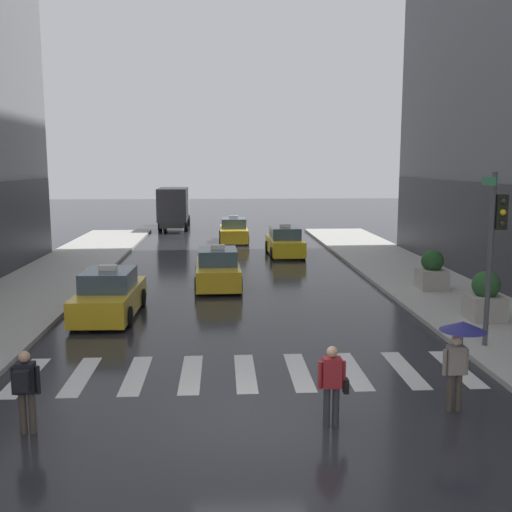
{
  "coord_description": "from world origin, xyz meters",
  "views": [
    {
      "loc": [
        -0.57,
        -11.16,
        5.13
      ],
      "look_at": [
        0.56,
        8.0,
        2.18
      ],
      "focal_mm": 41.6,
      "sensor_mm": 36.0,
      "label": 1
    }
  ],
  "objects_px": {
    "planter_mid_block": "(432,271)",
    "taxi_second": "(218,269)",
    "taxi_lead": "(110,296)",
    "traffic_light_pole": "(495,235)",
    "pedestrian_with_handbag": "(332,382)",
    "box_truck": "(174,206)",
    "taxi_fourth": "(234,231)",
    "pedestrian_with_backpack": "(25,386)",
    "taxi_third": "(285,243)",
    "planter_near_corner": "(485,298)",
    "pedestrian_with_umbrella": "(460,341)"
  },
  "relations": [
    {
      "from": "planter_mid_block",
      "to": "taxi_second",
      "type": "bearing_deg",
      "value": 168.54
    },
    {
      "from": "taxi_lead",
      "to": "taxi_second",
      "type": "height_order",
      "value": "same"
    },
    {
      "from": "traffic_light_pole",
      "to": "pedestrian_with_handbag",
      "type": "distance_m",
      "value": 7.38
    },
    {
      "from": "pedestrian_with_handbag",
      "to": "traffic_light_pole",
      "type": "bearing_deg",
      "value": 41.06
    },
    {
      "from": "taxi_second",
      "to": "planter_mid_block",
      "type": "height_order",
      "value": "taxi_second"
    },
    {
      "from": "traffic_light_pole",
      "to": "box_truck",
      "type": "bearing_deg",
      "value": 109.25
    },
    {
      "from": "taxi_fourth",
      "to": "traffic_light_pole",
      "type": "bearing_deg",
      "value": -74.53
    },
    {
      "from": "taxi_second",
      "to": "pedestrian_with_backpack",
      "type": "relative_size",
      "value": 2.78
    },
    {
      "from": "taxi_third",
      "to": "planter_mid_block",
      "type": "relative_size",
      "value": 2.86
    },
    {
      "from": "taxi_second",
      "to": "pedestrian_with_backpack",
      "type": "height_order",
      "value": "taxi_second"
    },
    {
      "from": "traffic_light_pole",
      "to": "planter_mid_block",
      "type": "xyz_separation_m",
      "value": [
        1.08,
        7.57,
        -2.38
      ]
    },
    {
      "from": "box_truck",
      "to": "taxi_third",
      "type": "bearing_deg",
      "value": -62.4
    },
    {
      "from": "traffic_light_pole",
      "to": "pedestrian_with_backpack",
      "type": "relative_size",
      "value": 2.91
    },
    {
      "from": "taxi_second",
      "to": "planter_near_corner",
      "type": "height_order",
      "value": "taxi_second"
    },
    {
      "from": "pedestrian_with_umbrella",
      "to": "planter_near_corner",
      "type": "relative_size",
      "value": 1.21
    },
    {
      "from": "taxi_second",
      "to": "taxi_fourth",
      "type": "relative_size",
      "value": 1.01
    },
    {
      "from": "box_truck",
      "to": "pedestrian_with_handbag",
      "type": "bearing_deg",
      "value": -80.83
    },
    {
      "from": "taxi_third",
      "to": "planter_near_corner",
      "type": "bearing_deg",
      "value": -72.08
    },
    {
      "from": "taxi_third",
      "to": "pedestrian_with_backpack",
      "type": "distance_m",
      "value": 23.69
    },
    {
      "from": "taxi_second",
      "to": "taxi_third",
      "type": "bearing_deg",
      "value": 66.2
    },
    {
      "from": "taxi_fourth",
      "to": "planter_mid_block",
      "type": "xyz_separation_m",
      "value": [
        7.7,
        -16.33,
        0.15
      ]
    },
    {
      "from": "taxi_fourth",
      "to": "taxi_third",
      "type": "bearing_deg",
      "value": -64.85
    },
    {
      "from": "pedestrian_with_umbrella",
      "to": "box_truck",
      "type": "bearing_deg",
      "value": 103.56
    },
    {
      "from": "taxi_second",
      "to": "planter_near_corner",
      "type": "bearing_deg",
      "value": -37.19
    },
    {
      "from": "traffic_light_pole",
      "to": "planter_mid_block",
      "type": "relative_size",
      "value": 3.0
    },
    {
      "from": "taxi_fourth",
      "to": "pedestrian_with_backpack",
      "type": "distance_m",
      "value": 28.84
    },
    {
      "from": "taxi_third",
      "to": "box_truck",
      "type": "distance_m",
      "value": 15.98
    },
    {
      "from": "taxi_lead",
      "to": "planter_mid_block",
      "type": "height_order",
      "value": "taxi_lead"
    },
    {
      "from": "box_truck",
      "to": "planter_mid_block",
      "type": "height_order",
      "value": "box_truck"
    },
    {
      "from": "pedestrian_with_backpack",
      "to": "pedestrian_with_handbag",
      "type": "xyz_separation_m",
      "value": [
        5.91,
        -0.02,
        -0.04
      ]
    },
    {
      "from": "pedestrian_with_backpack",
      "to": "planter_near_corner",
      "type": "height_order",
      "value": "planter_near_corner"
    },
    {
      "from": "planter_near_corner",
      "to": "traffic_light_pole",
      "type": "bearing_deg",
      "value": -112.1
    },
    {
      "from": "taxi_third",
      "to": "planter_near_corner",
      "type": "relative_size",
      "value": 2.86
    },
    {
      "from": "taxi_third",
      "to": "pedestrian_with_handbag",
      "type": "relative_size",
      "value": 2.77
    },
    {
      "from": "taxi_third",
      "to": "pedestrian_with_handbag",
      "type": "xyz_separation_m",
      "value": [
        -1.47,
        -22.52,
        0.21
      ]
    },
    {
      "from": "taxi_lead",
      "to": "taxi_third",
      "type": "xyz_separation_m",
      "value": [
        7.45,
        13.51,
        0.0
      ]
    },
    {
      "from": "taxi_lead",
      "to": "taxi_second",
      "type": "relative_size",
      "value": 1.0
    },
    {
      "from": "traffic_light_pole",
      "to": "taxi_lead",
      "type": "height_order",
      "value": "traffic_light_pole"
    },
    {
      "from": "box_truck",
      "to": "traffic_light_pole",
      "type": "bearing_deg",
      "value": -70.75
    },
    {
      "from": "taxi_lead",
      "to": "pedestrian_with_handbag",
      "type": "xyz_separation_m",
      "value": [
        5.98,
        -9.02,
        0.21
      ]
    },
    {
      "from": "planter_near_corner",
      "to": "planter_mid_block",
      "type": "distance_m",
      "value": 4.85
    },
    {
      "from": "pedestrian_with_backpack",
      "to": "planter_near_corner",
      "type": "distance_m",
      "value": 14.3
    },
    {
      "from": "pedestrian_with_umbrella",
      "to": "pedestrian_with_backpack",
      "type": "relative_size",
      "value": 1.18
    },
    {
      "from": "pedestrian_with_umbrella",
      "to": "pedestrian_with_handbag",
      "type": "bearing_deg",
      "value": -167.74
    },
    {
      "from": "taxi_second",
      "to": "box_truck",
      "type": "height_order",
      "value": "box_truck"
    },
    {
      "from": "traffic_light_pole",
      "to": "taxi_fourth",
      "type": "distance_m",
      "value": 24.92
    },
    {
      "from": "traffic_light_pole",
      "to": "pedestrian_with_umbrella",
      "type": "xyz_separation_m",
      "value": [
        -2.5,
        -3.99,
        -1.74
      ]
    },
    {
      "from": "taxi_lead",
      "to": "taxi_fourth",
      "type": "relative_size",
      "value": 1.01
    },
    {
      "from": "taxi_third",
      "to": "taxi_lead",
      "type": "bearing_deg",
      "value": -118.87
    },
    {
      "from": "taxi_second",
      "to": "taxi_third",
      "type": "height_order",
      "value": "same"
    }
  ]
}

